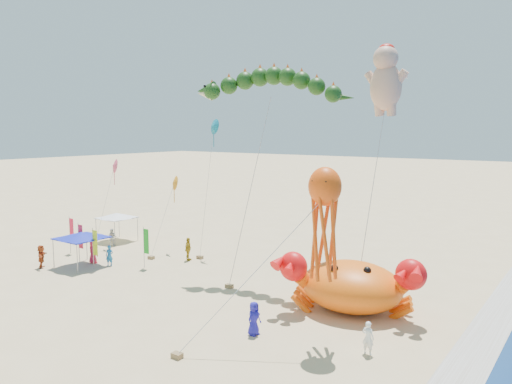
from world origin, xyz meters
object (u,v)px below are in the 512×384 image
octopus_kite (324,215)px  crab_inflatable (350,284)px  canopy_blue (82,235)px  dragon_kite (269,90)px  cherub_kite (386,78)px  canopy_white (117,216)px

octopus_kite → crab_inflatable: bearing=98.9°
crab_inflatable → canopy_blue: 21.22m
crab_inflatable → canopy_blue: bearing=-171.4°
dragon_kite → cherub_kite: cherub_kite is taller
crab_inflatable → canopy_blue: (-20.97, -3.16, 0.86)m
dragon_kite → cherub_kite: (6.80, 3.60, 0.65)m
crab_inflatable → cherub_kite: size_ratio=0.51×
octopus_kite → canopy_white: size_ratio=2.71×
dragon_kite → octopus_kite: 12.95m
dragon_kite → crab_inflatable: bearing=-18.3°
dragon_kite → octopus_kite: (8.17, -7.44, -6.76)m
canopy_white → cherub_kite: bearing=4.1°
canopy_white → canopy_blue: bearing=-56.1°
crab_inflatable → dragon_kite: 13.98m
dragon_kite → cherub_kite: size_ratio=0.90×
crab_inflatable → canopy_white: bearing=170.7°
crab_inflatable → canopy_blue: size_ratio=2.30×
cherub_kite → octopus_kite: cherub_kite is taller
octopus_kite → canopy_blue: (-21.75, 1.84, -4.00)m
cherub_kite → canopy_white: size_ratio=4.96×
canopy_white → crab_inflatable: bearing=-9.3°
canopy_blue → canopy_white: size_ratio=1.10×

